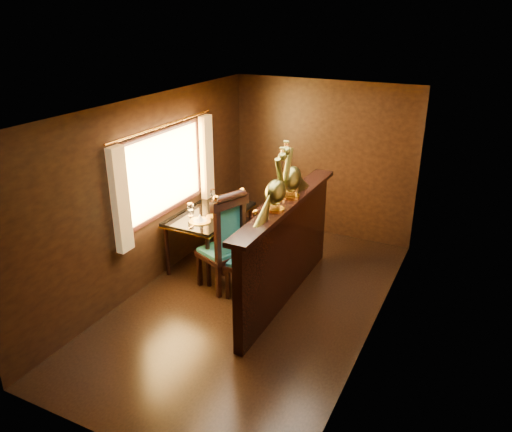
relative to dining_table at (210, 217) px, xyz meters
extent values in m
plane|color=black|center=(1.05, -0.74, -0.72)|extent=(5.00, 5.00, 0.00)
cube|color=black|center=(1.05, 1.76, 0.53)|extent=(3.00, 0.04, 2.50)
cube|color=black|center=(1.05, -3.24, 0.53)|extent=(3.00, 0.04, 2.50)
cube|color=black|center=(-0.45, -0.74, 0.53)|extent=(0.04, 5.00, 2.50)
cube|color=black|center=(2.55, -0.74, 0.53)|extent=(0.04, 5.00, 2.50)
cube|color=beige|center=(1.05, -0.74, 1.78)|extent=(3.00, 5.00, 0.04)
cube|color=#FFC672|center=(-0.44, -0.44, 0.73)|extent=(0.01, 1.70, 1.05)
cube|color=#F2AB41|center=(-0.35, -1.41, 0.68)|extent=(0.10, 0.22, 1.30)
cube|color=#F2AB41|center=(-0.35, 0.53, 0.68)|extent=(0.10, 0.22, 1.30)
cylinder|color=gold|center=(-0.37, -0.44, 1.37)|extent=(0.03, 2.20, 0.03)
cube|color=black|center=(1.38, -0.44, -0.07)|extent=(0.12, 2.60, 1.30)
cube|color=#3E3A1C|center=(1.31, -0.44, -0.02)|extent=(0.02, 2.20, 0.95)
cube|color=black|center=(1.38, -0.44, 0.61)|extent=(0.26, 2.70, 0.06)
cube|color=black|center=(0.00, 0.00, 0.05)|extent=(0.82, 1.34, 0.04)
cube|color=gold|center=(0.00, 0.00, 0.02)|extent=(0.84, 1.36, 0.02)
cylinder|color=black|center=(-0.35, -0.60, -0.35)|extent=(0.06, 0.06, 0.73)
cylinder|color=black|center=(0.33, -0.61, -0.35)|extent=(0.06, 0.06, 0.73)
cylinder|color=black|center=(-0.32, 0.61, -0.35)|extent=(0.06, 0.06, 0.73)
cylinder|color=black|center=(0.35, 0.59, -0.35)|extent=(0.06, 0.06, 0.73)
cylinder|color=orange|center=(0.06, -0.35, 0.08)|extent=(0.30, 0.30, 0.01)
cone|color=white|center=(0.06, -0.35, 0.13)|extent=(0.11, 0.11, 0.10)
cylinder|color=orange|center=(0.04, 0.29, 0.08)|extent=(0.30, 0.30, 0.01)
cone|color=white|center=(0.04, 0.29, 0.13)|extent=(0.11, 0.11, 0.10)
cylinder|color=silver|center=(-0.27, -0.03, 0.10)|extent=(0.03, 0.03, 0.06)
cylinder|color=silver|center=(-0.30, 0.03, 0.10)|extent=(0.03, 0.03, 0.06)
cube|color=black|center=(0.48, -0.54, -0.24)|extent=(0.65, 0.65, 0.07)
cube|color=#124852|center=(0.48, -0.54, -0.19)|extent=(0.58, 0.58, 0.05)
cube|color=#124852|center=(0.68, -0.62, 0.18)|extent=(0.18, 0.38, 0.64)
cube|color=black|center=(0.21, -0.65, -0.50)|extent=(0.05, 0.05, 0.45)
cube|color=black|center=(0.59, -0.80, -0.50)|extent=(0.05, 0.05, 0.45)
cube|color=black|center=(0.36, -0.27, -0.50)|extent=(0.05, 0.05, 0.45)
cube|color=black|center=(0.75, -0.42, -0.50)|extent=(0.05, 0.05, 0.45)
sphere|color=gold|center=(0.60, -0.81, 0.66)|extent=(0.08, 0.08, 0.08)
sphere|color=gold|center=(0.76, -0.42, 0.66)|extent=(0.08, 0.08, 0.08)
cube|color=black|center=(0.91, -0.58, -0.28)|extent=(0.47, 0.47, 0.06)
cube|color=#124852|center=(0.91, -0.58, -0.23)|extent=(0.42, 0.42, 0.05)
cube|color=#124852|center=(1.11, -0.58, 0.11)|extent=(0.04, 0.36, 0.59)
cube|color=black|center=(0.72, -0.78, -0.52)|extent=(0.05, 0.05, 0.41)
cube|color=black|center=(1.10, -0.77, -0.52)|extent=(0.05, 0.05, 0.41)
cube|color=black|center=(0.71, -0.40, -0.52)|extent=(0.05, 0.05, 0.41)
cube|color=black|center=(1.10, -0.39, -0.52)|extent=(0.05, 0.05, 0.41)
sphere|color=gold|center=(1.11, -0.77, 0.56)|extent=(0.07, 0.07, 0.07)
sphere|color=gold|center=(1.11, -0.39, 0.56)|extent=(0.07, 0.07, 0.07)
camera|label=1|loc=(3.50, -5.61, 2.77)|focal=35.00mm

